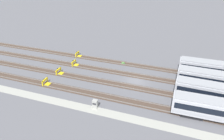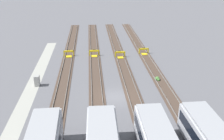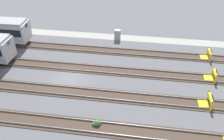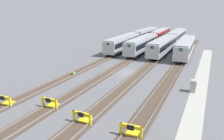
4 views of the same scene
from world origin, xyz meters
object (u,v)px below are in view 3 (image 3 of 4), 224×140
Objects in this scene: bumper_stop_middle_track at (207,101)px; weed_clump at (97,123)px; electrical_cabinet at (118,35)px; bumper_stop_nearest_track at (207,55)px; bumper_stop_near_inner_track at (212,76)px.

bumper_stop_middle_track is 2.18× the size of weed_clump.
electrical_cabinet is at bearing -50.29° from bumper_stop_middle_track.
electrical_cabinet is at bearing -16.37° from bumper_stop_nearest_track.
electrical_cabinet is (12.81, -3.76, 0.29)m from bumper_stop_nearest_track.
electrical_cabinet is (11.37, -13.69, 0.29)m from bumper_stop_middle_track.
weed_clump is (12.38, 14.50, -0.27)m from bumper_stop_nearest_track.
bumper_stop_middle_track is 1.25× the size of electrical_cabinet.
bumper_stop_nearest_track is 13.35m from electrical_cabinet.
electrical_cabinet reaches higher than weed_clump.
weed_clump is (10.94, 4.57, -0.27)m from bumper_stop_middle_track.
electrical_cabinet is at bearing -34.59° from bumper_stop_near_inner_track.
electrical_cabinet is (12.64, -8.72, 0.29)m from bumper_stop_near_inner_track.
electrical_cabinet is 1.74× the size of weed_clump.
electrical_cabinet reaches higher than bumper_stop_nearest_track.
weed_clump is at bearing 91.34° from electrical_cabinet.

